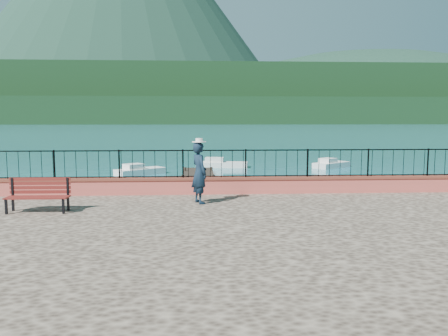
{
  "coord_description": "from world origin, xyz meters",
  "views": [
    {
      "loc": [
        -1.94,
        -11.49,
        3.83
      ],
      "look_at": [
        -1.16,
        2.0,
        2.3
      ],
      "focal_mm": 35.0,
      "sensor_mm": 36.0,
      "label": 1
    }
  ],
  "objects": [
    {
      "name": "foothills",
      "position": [
        0.0,
        360.0,
        22.0
      ],
      "size": [
        900.0,
        120.0,
        44.0
      ],
      "primitive_type": "cube",
      "color": "black",
      "rests_on": "ground"
    },
    {
      "name": "boat_3",
      "position": [
        -5.97,
        18.57,
        0.4
      ],
      "size": [
        3.5,
        3.16,
        0.8
      ],
      "primitive_type": "cube",
      "rotation": [
        0.0,
        0.0,
        0.67
      ],
      "color": "silver",
      "rests_on": "ground"
    },
    {
      "name": "far_forest",
      "position": [
        0.0,
        300.0,
        9.0
      ],
      "size": [
        900.0,
        60.0,
        18.0
      ],
      "primitive_type": "cube",
      "color": "black",
      "rests_on": "ground"
    },
    {
      "name": "dock",
      "position": [
        -2.0,
        12.0,
        0.15
      ],
      "size": [
        2.0,
        16.0,
        0.3
      ],
      "primitive_type": "cube",
      "color": "#2D231C",
      "rests_on": "ground"
    },
    {
      "name": "person",
      "position": [
        -1.93,
        1.98,
        2.15
      ],
      "size": [
        0.71,
        0.82,
        1.91
      ],
      "primitive_type": "imported",
      "rotation": [
        0.0,
        0.0,
        2.0
      ],
      "color": "black",
      "rests_on": "promenade"
    },
    {
      "name": "railing",
      "position": [
        0.0,
        3.7,
        2.25
      ],
      "size": [
        27.0,
        0.05,
        0.95
      ],
      "primitive_type": "cube",
      "color": "black",
      "rests_on": "parapet"
    },
    {
      "name": "boat_5",
      "position": [
        8.46,
        22.05,
        0.4
      ],
      "size": [
        3.38,
        3.03,
        0.8
      ],
      "primitive_type": "cube",
      "rotation": [
        0.0,
        0.0,
        0.66
      ],
      "color": "silver",
      "rests_on": "ground"
    },
    {
      "name": "companion_hill",
      "position": [
        220.0,
        560.0,
        0.0
      ],
      "size": [
        448.0,
        384.0,
        180.0
      ],
      "primitive_type": "ellipsoid",
      "color": "#142D23",
      "rests_on": "ground"
    },
    {
      "name": "park_bench",
      "position": [
        -6.49,
        0.92,
        1.49
      ],
      "size": [
        1.73,
        0.6,
        0.95
      ],
      "rotation": [
        0.0,
        0.0,
        -0.02
      ],
      "color": "black",
      "rests_on": "promenade"
    },
    {
      "name": "parapet",
      "position": [
        0.0,
        3.7,
        1.49
      ],
      "size": [
        28.0,
        0.46,
        0.58
      ],
      "primitive_type": "cube",
      "color": "#C04F45",
      "rests_on": "promenade"
    },
    {
      "name": "ground",
      "position": [
        0.0,
        0.0,
        0.0
      ],
      "size": [
        2000.0,
        2000.0,
        0.0
      ],
      "primitive_type": "plane",
      "color": "#19596B",
      "rests_on": "ground"
    },
    {
      "name": "boat_0",
      "position": [
        -4.22,
        6.81,
        0.4
      ],
      "size": [
        4.1,
        3.13,
        0.8
      ],
      "primitive_type": "cube",
      "rotation": [
        0.0,
        0.0,
        0.53
      ],
      "color": "silver",
      "rests_on": "ground"
    },
    {
      "name": "boat_4",
      "position": [
        -0.13,
        22.75,
        0.4
      ],
      "size": [
        4.16,
        1.87,
        0.8
      ],
      "primitive_type": "cube",
      "rotation": [
        0.0,
        0.0,
        -0.15
      ],
      "color": "silver",
      "rests_on": "ground"
    },
    {
      "name": "hat",
      "position": [
        -1.93,
        1.98,
        3.17
      ],
      "size": [
        0.44,
        0.44,
        0.12
      ],
      "primitive_type": "cylinder",
      "color": "silver",
      "rests_on": "person"
    }
  ]
}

